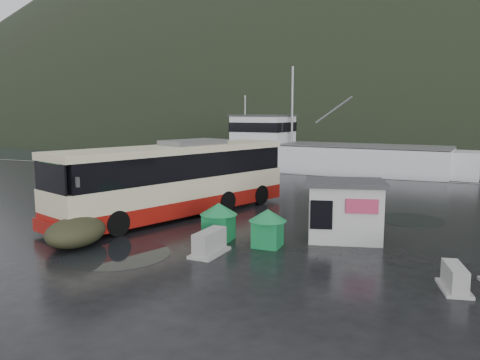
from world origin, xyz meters
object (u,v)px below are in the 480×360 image
at_px(fishing_trawler, 322,165).
at_px(jersey_barrier_a, 210,254).
at_px(white_van, 118,214).
at_px(dome_tent, 77,246).
at_px(waste_bin_right, 267,246).
at_px(jersey_barrier_b, 454,290).
at_px(coach_bus, 178,215).
at_px(waste_bin_left, 219,240).
at_px(ticket_kiosk, 343,239).

bearing_deg(fishing_trawler, jersey_barrier_a, -78.50).
xyz_separation_m(white_van, dome_tent, (2.03, -5.34, 0.00)).
relative_size(waste_bin_right, jersey_barrier_b, 0.99).
bearing_deg(coach_bus, fishing_trawler, 106.32).
bearing_deg(jersey_barrier_a, waste_bin_left, 104.87).
relative_size(dome_tent, jersey_barrier_b, 1.90).
xyz_separation_m(waste_bin_right, fishing_trawler, (-4.29, 29.08, 0.00)).
bearing_deg(ticket_kiosk, waste_bin_left, -170.69).
xyz_separation_m(white_van, jersey_barrier_b, (15.32, -4.83, 0.00)).
height_order(white_van, jersey_barrier_b, white_van).
distance_m(waste_bin_left, jersey_barrier_b, 8.87).
bearing_deg(waste_bin_right, fishing_trawler, 98.38).
bearing_deg(fishing_trawler, ticket_kiosk, -69.26).
bearing_deg(waste_bin_right, white_van, 163.42).
bearing_deg(fishing_trawler, jersey_barrier_b, -64.51).
xyz_separation_m(dome_tent, fishing_trawler, (2.56, 31.77, 0.00)).
bearing_deg(jersey_barrier_b, waste_bin_left, 164.72).
height_order(ticket_kiosk, fishing_trawler, fishing_trawler).
bearing_deg(coach_bus, ticket_kiosk, 10.13).
distance_m(coach_bus, jersey_barrier_b, 13.70).
bearing_deg(ticket_kiosk, dome_tent, -166.45).
bearing_deg(coach_bus, jersey_barrier_a, -30.73).
relative_size(coach_bus, fishing_trawler, 0.47).
bearing_deg(jersey_barrier_b, ticket_kiosk, 132.23).
distance_m(jersey_barrier_a, jersey_barrier_b, 8.07).
xyz_separation_m(white_van, waste_bin_left, (6.76, -2.50, 0.00)).
distance_m(dome_tent, jersey_barrier_b, 13.29).
height_order(waste_bin_left, dome_tent, waste_bin_left).
bearing_deg(coach_bus, waste_bin_left, -21.86).
bearing_deg(ticket_kiosk, coach_bus, 156.36).
height_order(white_van, dome_tent, white_van).
bearing_deg(jersey_barrier_a, white_van, 148.91).
distance_m(waste_bin_right, dome_tent, 7.36).
distance_m(ticket_kiosk, jersey_barrier_b, 5.82).
distance_m(coach_bus, waste_bin_right, 6.99).
bearing_deg(waste_bin_right, jersey_barrier_b, -18.79).
relative_size(white_van, jersey_barrier_b, 4.59).
relative_size(white_van, waste_bin_right, 4.66).
bearing_deg(waste_bin_left, coach_bus, 138.02).
distance_m(jersey_barrier_a, fishing_trawler, 30.92).
distance_m(waste_bin_left, fishing_trawler, 29.01).
bearing_deg(waste_bin_left, jersey_barrier_b, -15.28).
bearing_deg(white_van, jersey_barrier_b, -18.82).
height_order(waste_bin_left, ticket_kiosk, ticket_kiosk).
xyz_separation_m(coach_bus, jersey_barrier_b, (12.41, -5.81, 0.00)).
bearing_deg(waste_bin_left, fishing_trawler, 94.27).
relative_size(ticket_kiosk, jersey_barrier_b, 2.09).
distance_m(waste_bin_left, jersey_barrier_a, 1.95).
distance_m(waste_bin_left, ticket_kiosk, 5.05).
bearing_deg(ticket_kiosk, fishing_trawler, 90.53).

